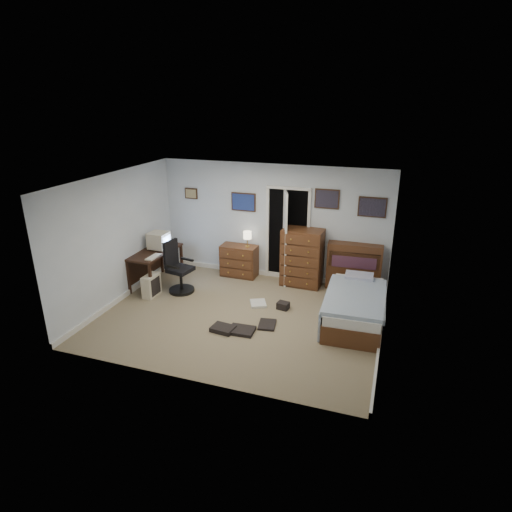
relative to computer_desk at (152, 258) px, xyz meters
The scene contains 15 objects.
floor 2.49m from the computer_desk, 18.89° to the right, with size 5.00×4.00×0.02m, color gray.
computer_desk is the anchor object (origin of this frame).
crt_monitor 0.41m from the computer_desk, 52.59° to the left, with size 0.40×0.37×0.36m.
keyboard 0.48m from the computer_desk, 52.57° to the right, with size 0.15×0.40×0.02m, color beige.
pc_tower 0.72m from the computer_desk, 62.18° to the right, with size 0.22×0.43×0.45m.
office_chair 0.74m from the computer_desk, 13.24° to the right, with size 0.61×0.61×1.07m.
media_stack 0.83m from the computer_desk, 92.13° to the left, with size 0.15×0.15×0.74m, color maroon.
low_dresser 1.89m from the computer_desk, 31.83° to the left, with size 0.80×0.40×0.71m, color #5B311C.
table_lamp 2.09m from the computer_desk, 28.88° to the left, with size 0.18×0.18×0.35m.
doorway 3.06m from the computer_desk, 29.43° to the left, with size 0.96×1.12×2.05m.
tall_dresser 3.18m from the computer_desk, 17.71° to the left, with size 0.84×0.49×1.23m, color #5B311C.
headboard_bookcase 4.23m from the computer_desk, 14.74° to the left, with size 1.12×0.35×0.99m.
bed 4.30m from the computer_desk, ahead, with size 1.08×1.93×0.62m.
wall_posters 3.31m from the computer_desk, 22.66° to the left, with size 4.38×0.04×0.60m.
floor_clutter 2.76m from the computer_desk, 20.48° to the right, with size 1.10×1.51×0.14m.
Camera 1 is at (2.49, -6.52, 3.80)m, focal length 30.00 mm.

